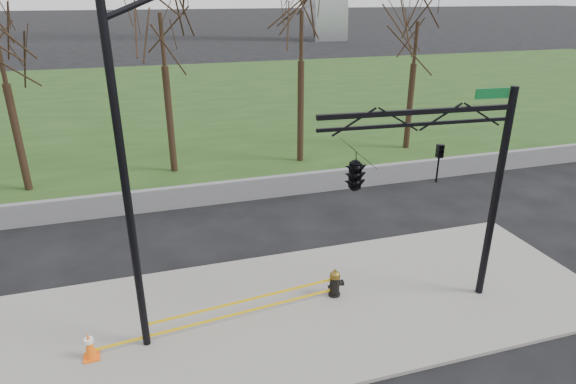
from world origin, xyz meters
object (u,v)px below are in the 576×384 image
object	(u,v)px
fire_hydrant	(335,283)
street_light	(134,166)
traffic_signal_mast	(385,168)
traffic_cone	(90,346)

from	to	relation	value
fire_hydrant	street_light	world-z (taller)	street_light
traffic_signal_mast	fire_hydrant	bearing A→B (deg)	137.05
traffic_cone	traffic_signal_mast	xyz separation A→B (m)	(7.28, -0.15, 3.69)
street_light	traffic_signal_mast	size ratio (longest dim) A/B	1.37
fire_hydrant	traffic_signal_mast	xyz separation A→B (m)	(0.81, -0.86, 3.66)
traffic_cone	street_light	world-z (taller)	street_light
street_light	traffic_signal_mast	world-z (taller)	street_light
fire_hydrant	traffic_signal_mast	world-z (taller)	traffic_signal_mast
street_light	traffic_cone	bearing A→B (deg)	170.67
traffic_signal_mast	traffic_cone	bearing A→B (deg)	-177.36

